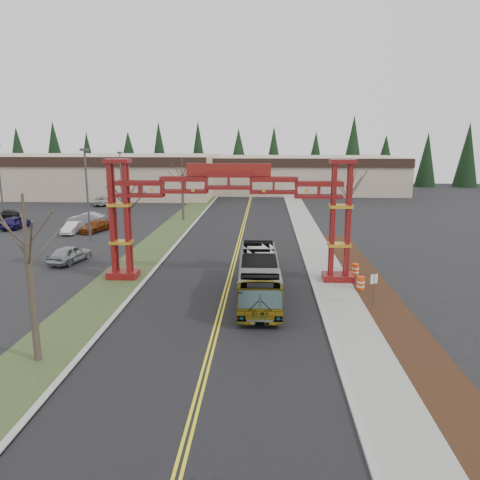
# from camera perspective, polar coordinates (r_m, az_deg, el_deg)

# --- Properties ---
(ground) EXTENTS (200.00, 200.00, 0.00)m
(ground) POSITION_cam_1_polar(r_m,az_deg,el_deg) (18.61, -5.92, -21.27)
(ground) COLOR black
(ground) RESTS_ON ground
(road) EXTENTS (12.00, 110.00, 0.02)m
(road) POSITION_cam_1_polar(r_m,az_deg,el_deg) (41.68, -0.59, -2.08)
(road) COLOR black
(road) RESTS_ON ground
(lane_line_left) EXTENTS (0.12, 100.00, 0.01)m
(lane_line_left) POSITION_cam_1_polar(r_m,az_deg,el_deg) (41.69, -0.75, -2.06)
(lane_line_left) COLOR yellow
(lane_line_left) RESTS_ON road
(lane_line_right) EXTENTS (0.12, 100.00, 0.01)m
(lane_line_right) POSITION_cam_1_polar(r_m,az_deg,el_deg) (41.67, -0.42, -2.06)
(lane_line_right) COLOR yellow
(lane_line_right) RESTS_ON road
(curb_right) EXTENTS (0.30, 110.00, 0.15)m
(curb_right) POSITION_cam_1_polar(r_m,az_deg,el_deg) (41.73, 7.87, -2.09)
(curb_right) COLOR #A9A9A4
(curb_right) RESTS_ON ground
(sidewalk_right) EXTENTS (2.60, 110.00, 0.14)m
(sidewalk_right) POSITION_cam_1_polar(r_m,az_deg,el_deg) (41.88, 9.85, -2.10)
(sidewalk_right) COLOR gray
(sidewalk_right) RESTS_ON ground
(landscape_strip) EXTENTS (2.60, 50.00, 0.12)m
(landscape_strip) POSITION_cam_1_polar(r_m,az_deg,el_deg) (28.32, 18.67, -9.59)
(landscape_strip) COLOR #321910
(landscape_strip) RESTS_ON ground
(grass_median) EXTENTS (4.00, 110.00, 0.08)m
(grass_median) POSITION_cam_1_polar(r_m,az_deg,el_deg) (42.93, -11.31, -1.86)
(grass_median) COLOR #304321
(grass_median) RESTS_ON ground
(curb_left) EXTENTS (0.30, 110.00, 0.15)m
(curb_left) POSITION_cam_1_polar(r_m,az_deg,el_deg) (42.50, -8.90, -1.86)
(curb_left) COLOR #A9A9A4
(curb_left) RESTS_ON ground
(gateway_arch) EXTENTS (18.20, 1.60, 8.90)m
(gateway_arch) POSITION_cam_1_polar(r_m,az_deg,el_deg) (33.70, -1.38, 4.87)
(gateway_arch) COLOR #5C0F0C
(gateway_arch) RESTS_ON ground
(retail_building_west) EXTENTS (46.00, 22.30, 7.50)m
(retail_building_west) POSITION_cam_1_polar(r_m,az_deg,el_deg) (93.41, -17.49, 7.57)
(retail_building_west) COLOR tan
(retail_building_west) RESTS_ON ground
(retail_building_east) EXTENTS (38.00, 20.30, 7.00)m
(retail_building_east) POSITION_cam_1_polar(r_m,az_deg,el_deg) (95.81, 7.60, 7.97)
(retail_building_east) COLOR tan
(retail_building_east) RESTS_ON ground
(conifer_treeline) EXTENTS (116.10, 5.60, 13.00)m
(conifer_treeline) POSITION_cam_1_polar(r_m,az_deg,el_deg) (107.42, 1.88, 10.09)
(conifer_treeline) COLOR black
(conifer_treeline) RESTS_ON ground
(transit_bus) EXTENTS (2.82, 10.88, 3.01)m
(transit_bus) POSITION_cam_1_polar(r_m,az_deg,el_deg) (30.60, 2.31, -4.45)
(transit_bus) COLOR #A3A4AA
(transit_bus) RESTS_ON ground
(silver_sedan) EXTENTS (2.39, 4.30, 1.34)m
(silver_sedan) POSITION_cam_1_polar(r_m,az_deg,el_deg) (38.92, 2.75, -2.12)
(silver_sedan) COLOR #A5A8AD
(silver_sedan) RESTS_ON ground
(parked_car_near_a) EXTENTS (2.70, 4.70, 1.51)m
(parked_car_near_a) POSITION_cam_1_polar(r_m,az_deg,el_deg) (42.24, -20.03, -1.60)
(parked_car_near_a) COLOR #9B9FA2
(parked_car_near_a) RESTS_ON ground
(parked_car_near_b) EXTENTS (1.40, 3.91, 1.28)m
(parked_car_near_b) POSITION_cam_1_polar(r_m,az_deg,el_deg) (55.39, -19.72, 1.42)
(parked_car_near_b) COLOR white
(parked_car_near_b) RESTS_ON ground
(parked_car_mid_a) EXTENTS (2.92, 4.67, 1.26)m
(parked_car_mid_a) POSITION_cam_1_polar(r_m,az_deg,el_deg) (55.55, -17.24, 1.60)
(parked_car_mid_a) COLOR maroon
(parked_car_mid_a) RESTS_ON ground
(parked_car_mid_b) EXTENTS (2.02, 4.54, 1.52)m
(parked_car_mid_b) POSITION_cam_1_polar(r_m,az_deg,el_deg) (61.02, -25.71, 1.97)
(parked_car_mid_b) COLOR #211854
(parked_car_mid_b) RESTS_ON ground
(parked_car_far_a) EXTENTS (4.54, 1.91, 1.46)m
(parked_car_far_a) POSITION_cam_1_polar(r_m,az_deg,el_deg) (60.90, -18.20, 2.52)
(parked_car_far_a) COLOR #B1B6B9
(parked_car_far_a) RESTS_ON ground
(parked_car_far_b) EXTENTS (3.82, 5.58, 1.42)m
(parked_car_far_b) POSITION_cam_1_polar(r_m,az_deg,el_deg) (78.20, -16.53, 4.61)
(parked_car_far_b) COLOR silver
(parked_car_far_b) RESTS_ON ground
(parked_car_far_c) EXTENTS (3.78, 5.46, 1.47)m
(parked_car_far_c) POSITION_cam_1_polar(r_m,az_deg,el_deg) (67.28, -26.34, 2.73)
(parked_car_far_c) COLOR black
(parked_car_far_c) RESTS_ON ground
(bare_tree_median_near) EXTENTS (3.30, 3.30, 7.93)m
(bare_tree_median_near) POSITION_cam_1_polar(r_m,az_deg,el_deg) (22.94, -24.55, -0.32)
(bare_tree_median_near) COLOR #382D26
(bare_tree_median_near) RESTS_ON ground
(bare_tree_median_mid) EXTENTS (3.07, 3.07, 7.80)m
(bare_tree_median_mid) POSITION_cam_1_polar(r_m,az_deg,el_deg) (36.90, -13.69, 4.77)
(bare_tree_median_mid) COLOR #382D26
(bare_tree_median_mid) RESTS_ON ground
(bare_tree_median_far) EXTENTS (3.30, 3.30, 8.01)m
(bare_tree_median_far) POSITION_cam_1_polar(r_m,az_deg,el_deg) (60.54, -7.06, 7.81)
(bare_tree_median_far) COLOR #382D26
(bare_tree_median_far) RESTS_ON ground
(bare_tree_right_far) EXTENTS (2.90, 2.90, 7.57)m
(bare_tree_right_far) POSITION_cam_1_polar(r_m,az_deg,el_deg) (42.00, 13.27, 5.48)
(bare_tree_right_far) COLOR #382D26
(bare_tree_right_far) RESTS_ON ground
(light_pole_near) EXTENTS (0.82, 0.41, 9.41)m
(light_pole_near) POSITION_cam_1_polar(r_m,az_deg,el_deg) (49.91, -18.16, 6.00)
(light_pole_near) COLOR #3F3F44
(light_pole_near) RESTS_ON ground
(light_pole_mid) EXTENTS (0.84, 0.42, 9.73)m
(light_pole_mid) POSITION_cam_1_polar(r_m,az_deg,el_deg) (66.02, -27.25, 6.78)
(light_pole_mid) COLOR #3F3F44
(light_pole_mid) RESTS_ON ground
(light_pole_far) EXTENTS (0.74, 0.37, 8.50)m
(light_pole_far) POSITION_cam_1_polar(r_m,az_deg,el_deg) (74.16, -14.31, 7.62)
(light_pole_far) COLOR #3F3F44
(light_pole_far) RESTS_ON ground
(street_sign) EXTENTS (0.46, 0.24, 2.15)m
(street_sign) POSITION_cam_1_polar(r_m,az_deg,el_deg) (30.05, 15.99, -5.15)
(street_sign) COLOR #3F3F44
(street_sign) RESTS_ON ground
(barrel_south) EXTENTS (0.55, 0.55, 1.02)m
(barrel_south) POSITION_cam_1_polar(r_m,az_deg,el_deg) (33.41, 14.50, -5.19)
(barrel_south) COLOR #F2430D
(barrel_south) RESTS_ON ground
(barrel_mid) EXTENTS (0.53, 0.53, 0.99)m
(barrel_mid) POSITION_cam_1_polar(r_m,az_deg,el_deg) (36.84, 13.88, -3.57)
(barrel_mid) COLOR #F2430D
(barrel_mid) RESTS_ON ground
(barrel_north) EXTENTS (0.49, 0.49, 0.91)m
(barrel_north) POSITION_cam_1_polar(r_m,az_deg,el_deg) (37.95, 12.75, -3.12)
(barrel_north) COLOR #F2430D
(barrel_north) RESTS_ON ground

